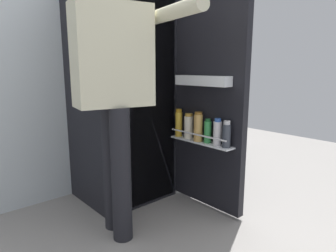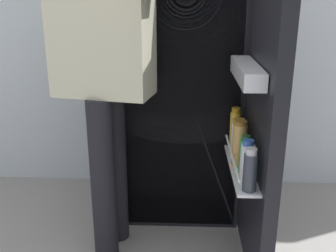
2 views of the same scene
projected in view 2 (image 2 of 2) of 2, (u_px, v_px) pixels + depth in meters
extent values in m
cube|color=black|center=(181.00, 67.00, 2.26)|extent=(0.66, 0.58, 1.74)
cube|color=white|center=(181.00, 77.00, 1.98)|extent=(0.62, 0.01, 1.70)
cube|color=white|center=(181.00, 86.00, 2.05)|extent=(0.58, 0.09, 0.01)
cube|color=black|center=(264.00, 93.00, 1.67)|extent=(0.06, 0.63, 1.68)
cube|color=white|center=(241.00, 168.00, 1.78)|extent=(0.10, 0.54, 0.01)
cylinder|color=silver|center=(232.00, 155.00, 1.77)|extent=(0.01, 0.51, 0.01)
cube|color=white|center=(247.00, 72.00, 1.64)|extent=(0.09, 0.46, 0.07)
cylinder|color=gold|center=(235.00, 131.00, 1.97)|extent=(0.05, 0.05, 0.19)
cylinder|color=#BC8419|center=(236.00, 110.00, 1.93)|extent=(0.04, 0.04, 0.03)
cylinder|color=white|center=(247.00, 164.00, 1.62)|extent=(0.06, 0.06, 0.16)
cylinder|color=#335BB2|center=(249.00, 143.00, 1.59)|extent=(0.04, 0.04, 0.02)
cylinder|color=tan|center=(239.00, 145.00, 1.77)|extent=(0.07, 0.07, 0.19)
cylinder|color=#996623|center=(241.00, 123.00, 1.74)|extent=(0.06, 0.06, 0.02)
cylinder|color=#333842|center=(250.00, 173.00, 1.55)|extent=(0.06, 0.06, 0.15)
cylinder|color=silver|center=(252.00, 152.00, 1.52)|extent=(0.04, 0.04, 0.03)
cylinder|color=green|center=(245.00, 156.00, 1.70)|extent=(0.05, 0.05, 0.15)
cylinder|color=#195B28|center=(246.00, 138.00, 1.68)|extent=(0.04, 0.04, 0.02)
cylinder|color=#EDE5CC|center=(238.00, 140.00, 1.87)|extent=(0.07, 0.07, 0.17)
cylinder|color=#B78933|center=(239.00, 121.00, 1.84)|extent=(0.06, 0.06, 0.02)
cylinder|color=red|center=(173.00, 76.00, 2.03)|extent=(0.07, 0.07, 0.09)
cylinder|color=black|center=(115.00, 168.00, 2.04)|extent=(0.12, 0.12, 0.82)
cylinder|color=black|center=(103.00, 181.00, 1.90)|extent=(0.12, 0.12, 0.82)
cube|color=beige|center=(102.00, 31.00, 1.74)|extent=(0.48, 0.30, 0.58)
cylinder|color=beige|center=(120.00, 31.00, 1.95)|extent=(0.08, 0.08, 0.55)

